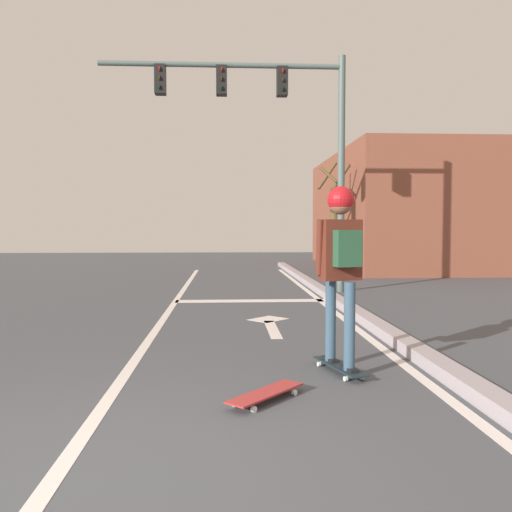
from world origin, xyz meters
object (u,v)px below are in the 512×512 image
(traffic_signal_mast, at_px, (270,115))
(roadside_tree, at_px, (334,225))
(skateboard, at_px, (339,366))
(skater, at_px, (341,250))
(spare_skateboard, at_px, (266,393))

(traffic_signal_mast, relative_size, roadside_tree, 1.56)
(skateboard, distance_m, traffic_signal_mast, 8.01)
(skateboard, bearing_deg, traffic_signal_mast, 91.20)
(skateboard, bearing_deg, roadside_tree, 78.86)
(skater, bearing_deg, roadside_tree, 78.90)
(spare_skateboard, xyz_separation_m, traffic_signal_mast, (0.67, 7.82, 3.96))
(spare_skateboard, height_order, traffic_signal_mast, traffic_signal_mast)
(traffic_signal_mast, bearing_deg, skater, -88.78)
(skateboard, relative_size, roadside_tree, 0.25)
(traffic_signal_mast, height_order, roadside_tree, traffic_signal_mast)
(skateboard, xyz_separation_m, traffic_signal_mast, (-0.15, 6.96, 3.96))
(spare_skateboard, bearing_deg, skateboard, 46.55)
(skater, relative_size, spare_skateboard, 2.38)
(skateboard, height_order, roadside_tree, roadside_tree)
(skater, height_order, roadside_tree, roadside_tree)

